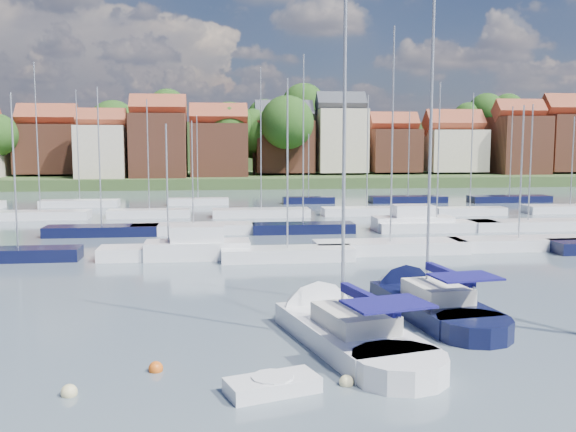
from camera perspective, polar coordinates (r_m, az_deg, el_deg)
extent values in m
plane|color=#46565F|center=(63.75, -2.85, -0.46)|extent=(260.00, 260.00, 0.00)
cube|color=white|center=(25.46, 5.37, -10.75)|extent=(5.02, 8.41, 1.20)
cone|color=white|center=(29.79, 1.25, -8.14)|extent=(4.08, 4.48, 3.28)
cylinder|color=white|center=(22.17, 9.89, -13.49)|extent=(3.95, 3.95, 1.20)
cube|color=silver|center=(24.72, 5.95, -8.99)|extent=(3.00, 3.72, 0.70)
cylinder|color=#B2B2B7|center=(24.80, 5.02, 7.27)|extent=(0.14, 0.14, 14.56)
cylinder|color=#B2B2B7|center=(23.56, 7.15, -7.65)|extent=(1.12, 4.27, 0.10)
cube|color=#131157|center=(23.53, 7.16, -7.30)|extent=(1.26, 4.11, 0.35)
cube|color=#131157|center=(22.28, 8.86, -7.72)|extent=(3.17, 2.56, 0.08)
cube|color=black|center=(30.22, 12.63, -8.09)|extent=(4.03, 7.72, 1.20)
cone|color=black|center=(34.27, 9.11, -6.26)|extent=(3.52, 3.96, 3.07)
cylinder|color=black|center=(27.11, 16.21, -9.90)|extent=(3.46, 3.46, 1.20)
cube|color=silver|center=(29.55, 13.13, -6.54)|extent=(2.54, 3.33, 0.70)
cylinder|color=#B2B2B7|center=(29.71, 12.55, 6.45)|extent=(0.14, 0.14, 13.97)
cylinder|color=#B2B2B7|center=(28.49, 14.12, -5.31)|extent=(0.64, 4.07, 0.10)
cube|color=#131157|center=(28.46, 14.13, -5.01)|extent=(0.82, 3.90, 0.35)
cube|color=#131157|center=(27.29, 15.48, -5.23)|extent=(2.83, 2.18, 0.08)
cube|color=white|center=(20.81, -1.40, -14.90)|extent=(3.16, 2.15, 0.57)
cylinder|color=white|center=(20.75, -1.40, -14.49)|extent=(1.34, 1.34, 0.36)
sphere|color=beige|center=(21.76, -18.87, -14.86)|extent=(0.52, 0.52, 0.52)
sphere|color=#D85914|center=(23.09, -11.67, -13.37)|extent=(0.50, 0.50, 0.50)
sphere|color=beige|center=(21.55, 5.20, -14.74)|extent=(0.47, 0.47, 0.47)
sphere|color=#D85914|center=(30.79, 5.47, -8.16)|extent=(0.43, 0.43, 0.43)
cube|color=black|center=(46.13, -22.85, -3.25)|extent=(8.01, 2.24, 1.00)
cylinder|color=#B2B2B7|center=(45.56, -23.16, 3.68)|extent=(0.12, 0.12, 10.16)
cube|color=white|center=(44.07, -10.57, -3.28)|extent=(9.22, 2.58, 1.00)
cylinder|color=#B2B2B7|center=(43.53, -10.69, 2.68)|extent=(0.12, 0.12, 8.18)
cube|color=white|center=(42.68, -0.05, -3.49)|extent=(8.78, 2.46, 1.00)
cylinder|color=#B2B2B7|center=(42.05, -0.05, 4.62)|extent=(0.12, 0.12, 11.06)
cube|color=white|center=(46.15, 9.07, -2.81)|extent=(10.79, 3.02, 1.00)
cylinder|color=#B2B2B7|center=(45.54, 9.26, 7.09)|extent=(0.12, 0.12, 14.87)
cube|color=white|center=(50.00, 19.78, -2.39)|extent=(10.13, 2.84, 1.00)
cylinder|color=#B2B2B7|center=(49.49, 20.02, 3.68)|extent=(0.12, 0.12, 9.59)
cube|color=white|center=(43.76, -8.03, -3.11)|extent=(7.00, 2.60, 1.40)
cube|color=white|center=(43.59, -8.05, -1.68)|extent=(3.50, 2.20, 1.30)
cube|color=black|center=(56.05, -16.22, -1.33)|extent=(9.30, 2.60, 1.00)
cylinder|color=#B2B2B7|center=(55.56, -16.42, 5.06)|extent=(0.12, 0.12, 11.48)
cube|color=white|center=(55.67, -8.41, -1.19)|extent=(10.40, 2.91, 1.00)
cylinder|color=#B2B2B7|center=(55.23, -8.49, 3.84)|extent=(0.12, 0.12, 8.77)
cube|color=black|center=(55.46, 1.35, -1.15)|extent=(8.80, 2.46, 1.00)
cylinder|color=#B2B2B7|center=(54.96, 1.37, 6.79)|extent=(0.12, 0.12, 14.33)
cube|color=white|center=(58.22, 13.06, -0.95)|extent=(10.73, 3.00, 1.00)
cylinder|color=#B2B2B7|center=(57.75, 13.23, 5.53)|extent=(0.12, 0.12, 12.14)
cube|color=white|center=(61.41, 20.54, -0.82)|extent=(10.48, 2.93, 1.00)
cylinder|color=#B2B2B7|center=(60.98, 20.76, 4.45)|extent=(0.12, 0.12, 10.28)
cube|color=white|center=(58.37, 11.00, -0.73)|extent=(7.00, 2.60, 1.40)
cube|color=white|center=(58.24, 11.02, 0.34)|extent=(3.50, 2.20, 1.30)
cube|color=white|center=(69.97, -21.14, 0.02)|extent=(9.71, 2.72, 1.00)
cylinder|color=#B2B2B7|center=(69.57, -21.41, 6.53)|extent=(0.12, 0.12, 14.88)
cube|color=white|center=(68.37, -12.21, 0.17)|extent=(8.49, 2.38, 1.00)
cylinder|color=#B2B2B7|center=(67.97, -12.34, 5.34)|extent=(0.12, 0.12, 11.31)
cube|color=white|center=(67.51, -2.40, 0.24)|extent=(10.16, 2.85, 1.00)
cylinder|color=#B2B2B7|center=(67.10, -2.43, 6.87)|extent=(0.12, 0.12, 14.59)
cube|color=white|center=(69.41, 7.00, 0.37)|extent=(9.53, 2.67, 1.00)
cylinder|color=#B2B2B7|center=(69.02, 7.07, 5.70)|extent=(0.12, 0.12, 11.91)
cube|color=white|center=(71.52, 15.85, 0.35)|extent=(7.62, 2.13, 1.00)
cylinder|color=#B2B2B7|center=(71.13, 16.02, 5.61)|extent=(0.12, 0.12, 12.13)
cube|color=white|center=(77.88, 23.77, 0.53)|extent=(10.17, 2.85, 1.00)
cylinder|color=#B2B2B7|center=(77.55, 23.95, 4.48)|extent=(0.12, 0.12, 9.73)
cube|color=white|center=(81.62, -18.01, 1.02)|extent=(9.24, 2.59, 1.00)
cylinder|color=#B2B2B7|center=(81.28, -18.19, 6.00)|extent=(0.12, 0.12, 13.17)
cube|color=white|center=(80.80, -8.00, 1.23)|extent=(7.57, 2.12, 1.00)
cylinder|color=#B2B2B7|center=(80.47, -8.06, 5.21)|extent=(0.12, 0.12, 10.24)
cube|color=black|center=(81.85, 1.83, 1.36)|extent=(6.58, 1.84, 1.00)
cylinder|color=#B2B2B7|center=(81.56, 1.84, 4.51)|extent=(0.12, 0.12, 8.01)
cube|color=black|center=(84.71, 10.60, 1.42)|extent=(9.92, 2.78, 1.00)
cylinder|color=#B2B2B7|center=(84.40, 10.69, 5.46)|extent=(0.12, 0.12, 10.92)
cube|color=black|center=(88.66, 19.07, 1.40)|extent=(10.55, 2.95, 1.00)
cylinder|color=#B2B2B7|center=(88.35, 19.22, 5.44)|extent=(0.12, 0.12, 11.51)
cube|color=#344A25|center=(140.40, -4.99, 3.50)|extent=(200.00, 70.00, 3.00)
cube|color=#344A25|center=(165.21, -5.28, 5.59)|extent=(200.00, 60.00, 14.00)
cube|color=brown|center=(124.44, -20.50, 5.61)|extent=(10.37, 9.97, 8.73)
cube|color=brown|center=(124.51, -20.60, 8.20)|extent=(10.57, 5.13, 5.13)
cube|color=beige|center=(113.66, -16.17, 5.46)|extent=(8.09, 8.80, 8.96)
cube|color=brown|center=(113.71, -16.26, 8.22)|extent=(8.25, 4.00, 4.00)
cube|color=brown|center=(113.43, -11.40, 6.10)|extent=(9.36, 10.17, 10.97)
cube|color=brown|center=(113.58, -11.47, 9.44)|extent=(9.54, 4.63, 4.63)
cube|color=brown|center=(114.79, -6.16, 5.81)|extent=(9.90, 8.56, 9.42)
cube|color=brown|center=(114.87, -6.20, 8.76)|extent=(10.10, 4.90, 4.90)
cube|color=brown|center=(120.52, -0.37, 6.18)|extent=(10.59, 8.93, 9.49)
cube|color=#383A42|center=(120.63, -0.38, 9.05)|extent=(10.80, 5.24, 5.24)
cube|color=beige|center=(121.32, 4.69, 6.67)|extent=(9.01, 8.61, 11.65)
cube|color=#383A42|center=(121.52, 4.72, 9.94)|extent=(9.19, 4.46, 4.46)
cube|color=brown|center=(124.97, 9.31, 5.77)|extent=(9.10, 9.34, 8.00)
cube|color=brown|center=(125.01, 9.35, 8.12)|extent=(9.28, 4.50, 4.50)
cube|color=beige|center=(128.34, 14.44, 5.64)|extent=(10.86, 9.59, 7.88)
cube|color=brown|center=(128.38, 14.51, 7.99)|extent=(11.07, 5.37, 5.37)
cube|color=brown|center=(130.64, 19.74, 5.89)|extent=(9.18, 9.96, 10.97)
cube|color=brown|center=(130.77, 19.85, 8.79)|extent=(9.36, 4.54, 4.54)
cube|color=brown|center=(137.21, 23.80, 5.94)|extent=(11.39, 9.67, 10.76)
cube|color=brown|center=(137.36, 23.94, 8.77)|extent=(11.62, 5.64, 5.64)
cylinder|color=#382619|center=(151.48, 17.14, 6.57)|extent=(0.50, 0.50, 4.47)
sphere|color=#2C541A|center=(151.63, 17.22, 8.86)|extent=(8.18, 8.18, 8.18)
cylinder|color=#382619|center=(119.37, -3.03, 4.67)|extent=(0.50, 0.50, 4.46)
sphere|color=#2C541A|center=(119.32, -3.05, 7.58)|extent=(8.15, 8.15, 8.15)
cylinder|color=#382619|center=(138.19, 1.38, 6.91)|extent=(0.50, 0.50, 5.15)
sphere|color=#2C541A|center=(138.40, 1.39, 9.80)|extent=(9.41, 9.41, 9.41)
cylinder|color=#382619|center=(139.75, -10.62, 6.84)|extent=(0.50, 0.50, 4.56)
sphere|color=#2C541A|center=(139.93, -10.67, 9.37)|extent=(8.34, 8.34, 8.34)
cylinder|color=#382619|center=(129.82, -15.19, 4.76)|extent=(0.50, 0.50, 5.15)
sphere|color=#2C541A|center=(129.81, -15.28, 7.85)|extent=(9.42, 9.42, 9.42)
cylinder|color=#382619|center=(134.92, -21.62, 5.69)|extent=(0.50, 0.50, 3.42)
sphere|color=#2C541A|center=(134.96, -21.71, 7.66)|extent=(6.26, 6.26, 6.26)
cylinder|color=#382619|center=(129.17, 1.29, 4.67)|extent=(0.50, 0.50, 3.77)
sphere|color=#2C541A|center=(129.10, 1.30, 6.94)|extent=(6.89, 6.89, 6.89)
cylinder|color=#382619|center=(114.90, -0.08, 4.80)|extent=(0.50, 0.50, 5.21)
sphere|color=#2C541A|center=(114.89, -0.08, 8.33)|extent=(9.53, 9.53, 9.53)
cylinder|color=#382619|center=(141.30, 21.26, 4.23)|extent=(0.50, 0.50, 2.97)
sphere|color=#2C541A|center=(141.22, 21.33, 5.87)|extent=(5.44, 5.44, 5.44)
cylinder|color=#382619|center=(116.98, -5.22, 4.71)|extent=(0.50, 0.50, 4.84)
sphere|color=#2C541A|center=(116.95, -5.26, 7.93)|extent=(8.85, 8.85, 8.85)
cylinder|color=#382619|center=(150.07, 15.67, 6.49)|extent=(0.50, 0.50, 3.72)
sphere|color=#2C541A|center=(150.16, 15.73, 8.41)|extent=(6.80, 6.80, 6.80)
cylinder|color=#382619|center=(131.02, 19.76, 4.38)|extent=(0.50, 0.50, 4.05)
sphere|color=#2C541A|center=(130.96, 19.85, 6.78)|extent=(7.40, 7.40, 7.40)
cylinder|color=#382619|center=(136.87, -2.10, 6.63)|extent=(0.50, 0.50, 3.93)
sphere|color=#2C541A|center=(136.98, -2.11, 8.86)|extent=(7.19, 7.19, 7.19)
cylinder|color=#382619|center=(128.22, 9.10, 4.59)|extent=(0.50, 0.50, 3.82)
sphere|color=#2C541A|center=(128.15, 9.14, 6.91)|extent=(6.99, 6.99, 6.99)
cylinder|color=#382619|center=(117.08, -13.23, 4.23)|extent=(0.50, 0.50, 3.48)
sphere|color=#2C541A|center=(117.00, -13.29, 6.54)|extent=(6.37, 6.37, 6.37)
cylinder|color=#382619|center=(140.35, 19.44, 4.29)|extent=(0.50, 0.50, 2.99)
sphere|color=#2C541A|center=(140.27, 19.50, 5.95)|extent=(5.46, 5.46, 5.46)
cylinder|color=#382619|center=(122.51, -3.06, 4.44)|extent=(0.50, 0.50, 3.25)
sphere|color=#2C541A|center=(122.42, -3.07, 6.50)|extent=(5.94, 5.94, 5.94)
cylinder|color=#382619|center=(123.96, -6.19, 4.38)|extent=(0.50, 0.50, 2.98)
sphere|color=#2C541A|center=(123.87, -6.21, 6.25)|extent=(5.46, 5.46, 5.46)
cylinder|color=#382619|center=(160.44, 18.85, 6.80)|extent=(0.50, 0.50, 4.29)
sphere|color=#2C541A|center=(160.60, 18.92, 8.87)|extent=(7.84, 7.84, 7.84)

